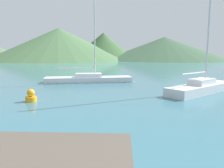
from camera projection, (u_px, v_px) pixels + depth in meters
sailboat_inner at (89, 78)px, 22.17m from camera, size 8.85×2.95×9.34m
sailboat_middle at (202, 86)px, 16.25m from camera, size 6.58×5.68×11.34m
buoy_marker at (31, 96)px, 13.25m from camera, size 0.67×0.67×0.77m
hill_central at (59, 44)px, 88.55m from camera, size 55.66×55.66×12.95m
hill_east at (103, 46)px, 91.87m from camera, size 28.13×28.13×11.38m
hill_far_east at (164, 49)px, 91.13m from camera, size 51.98×51.98×9.59m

